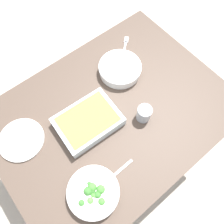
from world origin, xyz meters
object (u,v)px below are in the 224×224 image
at_px(stew_bowl, 120,69).
at_px(drink_cup, 144,114).
at_px(baking_dish, 88,121).
at_px(spoon_by_broccoli, 113,176).
at_px(side_plate, 21,140).
at_px(spoon_by_stew, 123,77).
at_px(broccoli_bowl, 93,192).
at_px(fork_on_table, 125,46).

xyz_separation_m(stew_bowl, drink_cup, (0.08, 0.28, 0.01)).
height_order(baking_dish, spoon_by_broccoli, baking_dish).
distance_m(baking_dish, side_plate, 0.33).
height_order(stew_bowl, spoon_by_broccoli, stew_bowl).
bearing_deg(spoon_by_stew, stew_bowl, -103.29).
bearing_deg(stew_bowl, side_plate, 0.49).
bearing_deg(broccoli_bowl, side_plate, -73.00).
relative_size(drink_cup, side_plate, 0.39).
relative_size(stew_bowl, baking_dish, 0.75).
bearing_deg(spoon_by_broccoli, side_plate, -59.96).
bearing_deg(drink_cup, spoon_by_broccoli, 23.60).
relative_size(stew_bowl, drink_cup, 2.76).
distance_m(stew_bowl, side_plate, 0.62).
xyz_separation_m(stew_bowl, spoon_by_stew, (0.01, 0.04, -0.03)).
height_order(stew_bowl, baking_dish, same).
height_order(side_plate, spoon_by_broccoli, side_plate).
distance_m(side_plate, spoon_by_stew, 0.61).
relative_size(baking_dish, side_plate, 1.41).
height_order(stew_bowl, spoon_by_stew, stew_bowl).
relative_size(drink_cup, fork_on_table, 0.58).
xyz_separation_m(stew_bowl, broccoli_bowl, (0.50, 0.42, -0.00)).
xyz_separation_m(broccoli_bowl, spoon_by_broccoli, (-0.11, -0.00, -0.03)).
bearing_deg(broccoli_bowl, spoon_by_stew, -142.36).
distance_m(baking_dish, spoon_by_broccoli, 0.28).
bearing_deg(spoon_by_stew, baking_dish, 17.63).
bearing_deg(spoon_by_broccoli, stew_bowl, -132.81).
xyz_separation_m(drink_cup, side_plate, (0.54, -0.28, -0.03)).
xyz_separation_m(spoon_by_broccoli, fork_on_table, (-0.52, -0.53, -0.00)).
relative_size(broccoli_bowl, drink_cup, 2.66).
height_order(stew_bowl, fork_on_table, stew_bowl).
bearing_deg(spoon_by_broccoli, broccoli_bowl, 0.82).
bearing_deg(stew_bowl, baking_dish, 23.73).
relative_size(drink_cup, spoon_by_stew, 0.49).
bearing_deg(fork_on_table, drink_cup, 61.03).
height_order(drink_cup, spoon_by_stew, drink_cup).
relative_size(spoon_by_stew, spoon_by_broccoli, 1.00).
bearing_deg(fork_on_table, broccoli_bowl, 40.13).
bearing_deg(baking_dish, spoon_by_broccoli, 76.68).
distance_m(spoon_by_broccoli, fork_on_table, 0.75).
bearing_deg(spoon_by_stew, broccoli_bowl, 37.64).
relative_size(baking_dish, fork_on_table, 2.13).
height_order(stew_bowl, side_plate, stew_bowl).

